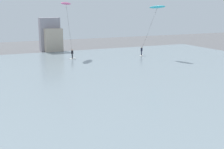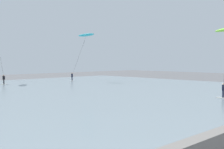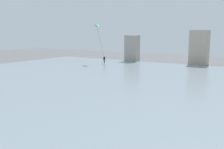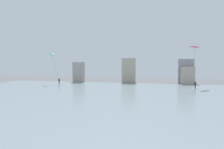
% 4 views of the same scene
% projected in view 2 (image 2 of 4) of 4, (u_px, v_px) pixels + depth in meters
% --- Properties ---
extents(seawall_barrier, '(60.00, 0.70, 1.09)m').
position_uv_depth(seawall_barrier, '(209.00, 147.00, 12.92)').
color(seawall_barrier, slate).
rests_on(seawall_barrier, ground).
extents(kitesurfer_cyan, '(3.09, 5.23, 9.37)m').
position_uv_depth(kitesurfer_cyan, '(85.00, 38.00, 57.02)').
color(kitesurfer_cyan, silver).
rests_on(kitesurfer_cyan, water_bay).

